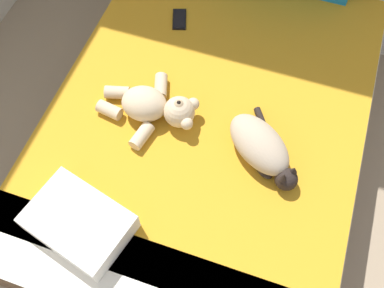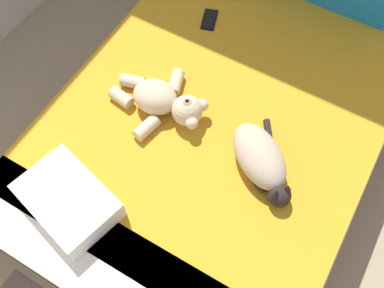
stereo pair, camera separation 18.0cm
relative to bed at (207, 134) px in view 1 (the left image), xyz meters
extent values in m
cube|color=brown|center=(0.00, 0.00, -0.12)|extent=(1.53, 2.06, 0.27)
cube|color=white|center=(0.00, 0.00, 0.13)|extent=(1.48, 2.00, 0.22)
cube|color=orange|center=(0.00, 0.07, 0.24)|extent=(1.47, 1.85, 0.02)
cube|color=silver|center=(0.00, -0.86, 0.24)|extent=(1.47, 0.33, 0.02)
ellipsoid|color=tan|center=(0.28, -0.16, 0.33)|extent=(0.39, 0.36, 0.15)
sphere|color=black|center=(0.43, -0.27, 0.30)|extent=(0.10, 0.10, 0.10)
cone|color=black|center=(0.45, -0.25, 0.36)|extent=(0.04, 0.04, 0.04)
cone|color=black|center=(0.41, -0.30, 0.36)|extent=(0.04, 0.04, 0.04)
cylinder|color=black|center=(0.26, -0.01, 0.27)|extent=(0.11, 0.15, 0.03)
ellipsoid|color=black|center=(0.33, -0.25, 0.28)|extent=(0.11, 0.10, 0.04)
ellipsoid|color=beige|center=(-0.28, -0.12, 0.33)|extent=(0.22, 0.19, 0.15)
sphere|color=beige|center=(-0.11, -0.11, 0.33)|extent=(0.15, 0.15, 0.15)
sphere|color=tan|center=(-0.11, -0.11, 0.38)|extent=(0.06, 0.06, 0.06)
sphere|color=black|center=(-0.11, -0.11, 0.40)|extent=(0.02, 0.02, 0.02)
sphere|color=beige|center=(-0.06, -0.06, 0.33)|extent=(0.06, 0.06, 0.06)
sphere|color=beige|center=(-0.06, -0.17, 0.33)|extent=(0.06, 0.06, 0.06)
cylinder|color=beige|center=(-0.25, 0.02, 0.29)|extent=(0.10, 0.14, 0.06)
cylinder|color=beige|center=(-0.44, -0.08, 0.29)|extent=(0.13, 0.09, 0.06)
cylinder|color=beige|center=(-0.24, -0.27, 0.29)|extent=(0.09, 0.14, 0.06)
cylinder|color=beige|center=(-0.43, -0.18, 0.29)|extent=(0.12, 0.08, 0.06)
cube|color=black|center=(-0.33, 0.49, 0.26)|extent=(0.11, 0.16, 0.01)
cube|color=black|center=(-0.33, 0.49, 0.26)|extent=(0.10, 0.14, 0.00)
cube|color=white|center=(-0.32, -0.73, 0.31)|extent=(0.46, 0.37, 0.11)
camera|label=1|loc=(0.30, -1.13, 2.01)|focal=41.09mm
camera|label=2|loc=(0.46, -1.06, 2.01)|focal=41.09mm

